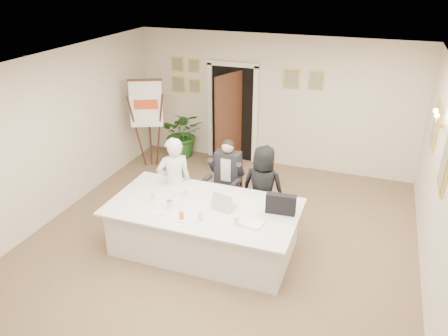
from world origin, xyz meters
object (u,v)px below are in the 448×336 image
at_px(flip_chart, 148,128).
at_px(steel_jug, 170,204).
at_px(conference_table, 204,228).
at_px(paper_stack, 251,223).
at_px(standing_woman, 263,188).
at_px(standing_man, 175,182).
at_px(potted_palm, 183,133).
at_px(laptop_bag, 281,204).
at_px(laptop, 224,198).
at_px(seated_man, 227,177).
at_px(oj_glass, 182,216).

relative_size(flip_chart, steel_jug, 17.37).
distance_m(conference_table, paper_stack, 0.94).
bearing_deg(standing_woman, standing_man, 18.40).
xyz_separation_m(potted_palm, laptop_bag, (2.97, -3.05, 0.37)).
bearing_deg(standing_woman, laptop, 69.03).
height_order(seated_man, laptop, seated_man).
relative_size(laptop_bag, oj_glass, 3.33).
relative_size(standing_woman, paper_stack, 4.44).
xyz_separation_m(standing_woman, paper_stack, (0.15, -1.19, 0.06)).
height_order(potted_palm, paper_stack, potted_palm).
bearing_deg(potted_palm, standing_man, -67.83).
xyz_separation_m(standing_woman, potted_palm, (-2.50, 2.30, -0.18)).
relative_size(conference_table, steel_jug, 25.76).
bearing_deg(paper_stack, standing_woman, 97.40).
bearing_deg(laptop_bag, laptop, -178.01).
relative_size(potted_palm, laptop, 3.10).
bearing_deg(conference_table, flip_chart, 132.70).
bearing_deg(laptop_bag, flip_chart, 141.90).
xyz_separation_m(flip_chart, laptop_bag, (3.41, -2.28, 0.04)).
relative_size(potted_palm, oj_glass, 8.50).
distance_m(flip_chart, paper_stack, 4.12).
bearing_deg(laptop, standing_man, 171.63).
bearing_deg(flip_chart, oj_glass, -53.86).
relative_size(standing_man, standing_woman, 1.08).
xyz_separation_m(laptop_bag, steel_jug, (-1.58, -0.39, -0.10)).
height_order(standing_man, oj_glass, standing_man).
bearing_deg(oj_glass, paper_stack, 12.51).
height_order(seated_man, steel_jug, seated_man).
height_order(standing_man, laptop, standing_man).
height_order(paper_stack, steel_jug, steel_jug).
bearing_deg(potted_palm, laptop_bag, -45.81).
bearing_deg(flip_chart, laptop, -42.63).
relative_size(seated_man, standing_man, 0.88).
relative_size(potted_palm, steel_jug, 10.04).
relative_size(potted_palm, laptop_bag, 2.56).
distance_m(flip_chart, laptop_bag, 4.10).
height_order(standing_woman, oj_glass, standing_woman).
xyz_separation_m(conference_table, oj_glass, (-0.14, -0.46, 0.45)).
height_order(potted_palm, laptop, potted_palm).
distance_m(standing_man, potted_palm, 2.92).
distance_m(paper_stack, steel_jug, 1.27).
height_order(standing_woman, laptop, standing_woman).
relative_size(laptop_bag, paper_stack, 1.32).
height_order(seated_man, paper_stack, seated_man).
xyz_separation_m(seated_man, flip_chart, (-2.23, 1.26, 0.19)).
xyz_separation_m(standing_man, standing_woman, (1.40, 0.40, -0.06)).
distance_m(standing_man, laptop, 1.13).
distance_m(laptop_bag, oj_glass, 1.43).
bearing_deg(standing_woman, flip_chart, -24.99).
height_order(seated_man, laptop_bag, seated_man).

